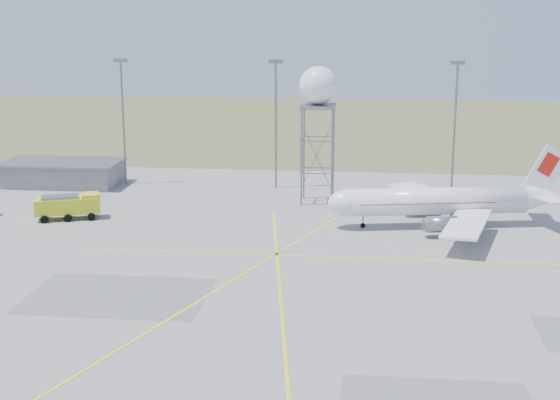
# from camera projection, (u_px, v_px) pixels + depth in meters

# --- Properties ---
(ground) EXTENTS (400.00, 400.00, 0.00)m
(ground) POSITION_uv_depth(u_px,v_px,m) (304.00, 372.00, 61.58)
(ground) COLOR #999A95
(ground) RESTS_ON ground
(grass_strip) EXTENTS (400.00, 120.00, 0.03)m
(grass_strip) POSITION_uv_depth(u_px,v_px,m) (349.00, 124.00, 196.80)
(grass_strip) COLOR #526034
(grass_strip) RESTS_ON ground
(building_grey) EXTENTS (19.00, 10.00, 3.90)m
(building_grey) POSITION_uv_depth(u_px,v_px,m) (63.00, 173.00, 127.81)
(building_grey) COLOR gray
(building_grey) RESTS_ON ground
(mast_a) EXTENTS (2.20, 0.50, 20.50)m
(mast_a) POSITION_uv_depth(u_px,v_px,m) (123.00, 111.00, 126.28)
(mast_a) COLOR slate
(mast_a) RESTS_ON ground
(mast_b) EXTENTS (2.20, 0.50, 20.50)m
(mast_b) POSITION_uv_depth(u_px,v_px,m) (276.00, 113.00, 123.57)
(mast_b) COLOR slate
(mast_b) RESTS_ON ground
(mast_c) EXTENTS (2.20, 0.50, 20.50)m
(mast_c) POSITION_uv_depth(u_px,v_px,m) (455.00, 116.00, 120.54)
(mast_c) COLOR slate
(mast_c) RESTS_ON ground
(airliner_main) EXTENTS (31.92, 30.59, 10.90)m
(airliner_main) POSITION_uv_depth(u_px,v_px,m) (442.00, 202.00, 102.83)
(airliner_main) COLOR white
(airliner_main) RESTS_ON ground
(radar_tower) EXTENTS (5.56, 5.56, 20.14)m
(radar_tower) POSITION_uv_depth(u_px,v_px,m) (318.00, 127.00, 114.12)
(radar_tower) COLOR slate
(radar_tower) RESTS_ON ground
(fire_truck) EXTENTS (9.14, 5.67, 3.47)m
(fire_truck) POSITION_uv_depth(u_px,v_px,m) (70.00, 207.00, 106.70)
(fire_truck) COLOR #CDD619
(fire_truck) RESTS_ON ground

